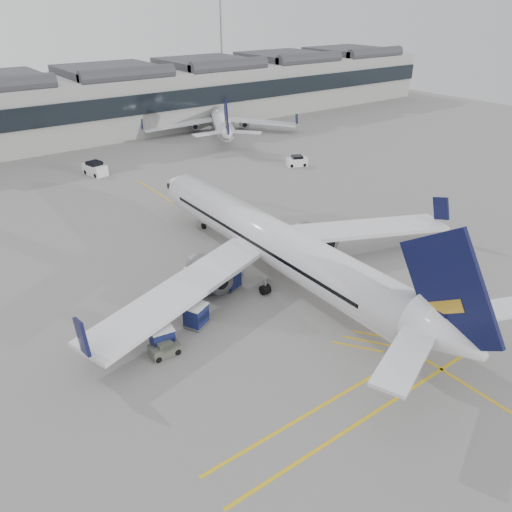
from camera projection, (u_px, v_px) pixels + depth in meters
ground at (233, 335)px, 40.12m from camera, size 220.00×220.00×0.00m
terminal at (6, 111)px, 88.66m from camera, size 200.00×20.45×12.40m
apron_markings at (258, 255)px, 52.52m from camera, size 0.25×60.00×0.01m
airliner_main at (276, 244)px, 47.09m from camera, size 40.87×44.64×11.87m
airliner_far at (220, 119)px, 99.37m from camera, size 27.98×30.86×8.99m
belt_loader at (205, 270)px, 48.55m from camera, size 5.28×3.14×2.10m
baggage_cart_a at (231, 280)px, 46.18m from camera, size 2.02×1.84×1.76m
baggage_cart_b at (205, 284)px, 45.37m from camera, size 1.80×1.52×1.81m
baggage_cart_c at (162, 338)px, 38.14m from camera, size 2.02×1.75×1.92m
baggage_cart_d at (196, 315)px, 40.88m from camera, size 2.35×2.20×1.96m
ramp_agent_a at (224, 268)px, 48.46m from camera, size 0.69×0.67×1.59m
ramp_agent_b at (196, 284)px, 45.61m from camera, size 1.01×0.87×1.79m
pushback_tug at (164, 348)px, 37.74m from camera, size 2.24×1.42×1.24m
safety_cone_nose at (207, 222)px, 59.70m from camera, size 0.41×0.41×0.57m
safety_cone_engine at (314, 261)px, 50.84m from camera, size 0.34×0.34×0.47m
service_van_mid at (95, 169)px, 76.08m from camera, size 2.85×4.34×2.05m
service_van_right at (297, 161)px, 80.17m from camera, size 3.63×2.78×1.67m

